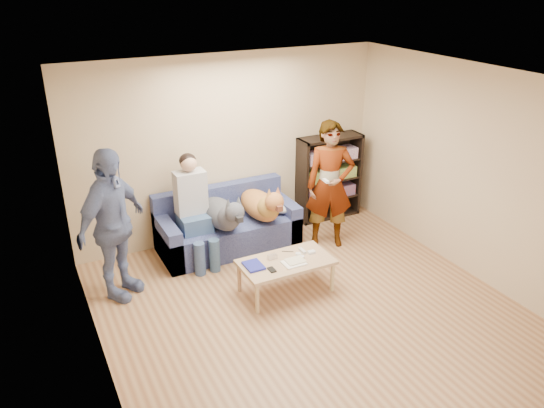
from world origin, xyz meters
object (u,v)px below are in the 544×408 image
notebook_blue (254,266)px  bookshelf (329,175)px  person_standing_right (330,185)px  sofa (227,228)px  dog_gray (223,214)px  coffee_table (286,264)px  person_standing_left (112,226)px  camera_silver (272,257)px  dog_tan (262,205)px  person_seated (194,206)px

notebook_blue → bookshelf: 2.56m
person_standing_right → sofa: 1.55m
dog_gray → coffee_table: bearing=-73.4°
person_standing_left → sofa: (1.60, 0.54, -0.63)m
camera_silver → coffee_table: camera_silver is taller
person_standing_right → sofa: size_ratio=0.94×
person_standing_right → dog_tan: size_ratio=1.53×
dog_gray → bookshelf: bearing=14.1°
sofa → dog_tan: size_ratio=1.63×
dog_gray → bookshelf: bookshelf is taller
notebook_blue → dog_tan: 1.29m
person_standing_right → person_seated: (-1.80, 0.44, -0.12)m
coffee_table → person_seated: bearing=118.8°
dog_gray → coffee_table: 1.20m
notebook_blue → person_seated: 1.28m
person_standing_right → camera_silver: size_ratio=16.18×
notebook_blue → sofa: size_ratio=0.14×
notebook_blue → dog_tan: size_ratio=0.22×
dog_tan → camera_silver: bearing=-109.6°
camera_silver → person_standing_right: bearing=29.5°
dog_tan → bookshelf: 1.44m
camera_silver → person_seated: bearing=116.6°
person_standing_left → sofa: bearing=-21.2°
person_standing_right → dog_tan: (-0.87, 0.33, -0.25)m
person_standing_right → coffee_table: bearing=-119.3°
dog_gray → sofa: bearing=60.3°
person_standing_left → dog_gray: (1.46, 0.28, -0.28)m
dog_gray → person_seated: bearing=159.9°
sofa → notebook_blue: bearing=-99.0°
person_standing_left → sofa: 1.81m
person_standing_left → dog_gray: bearing=-28.8°
sofa → coffee_table: bearing=-82.2°
dog_gray → person_standing_left: bearing=-168.9°
person_standing_left → person_seated: 1.19m
person_seated → notebook_blue: bearing=-76.5°
person_standing_right → notebook_blue: bearing=-128.7°
notebook_blue → bookshelf: bookshelf is taller
camera_silver → dog_gray: size_ratio=0.09×
bookshelf → dog_gray: bearing=-165.9°
sofa → dog_gray: (-0.15, -0.26, 0.35)m
dog_tan → person_standing_right: bearing=-20.9°
notebook_blue → person_seated: size_ratio=0.18×
person_seated → bookshelf: size_ratio=1.13×
camera_silver → dog_tan: 1.11m
camera_silver → dog_tan: bearing=70.4°
camera_silver → dog_gray: bearing=102.1°
person_standing_right → sofa: (-1.30, 0.56, -0.61)m
person_standing_right → person_standing_left: bearing=-156.1°
notebook_blue → coffee_table: 0.41m
notebook_blue → dog_tan: (0.65, 1.10, 0.20)m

